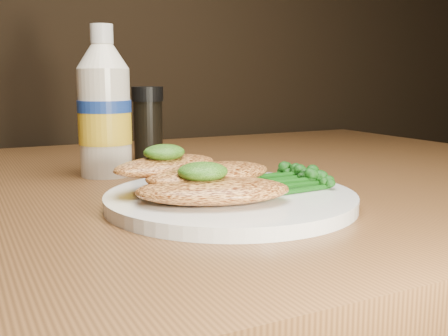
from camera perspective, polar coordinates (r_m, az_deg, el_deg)
name	(u,v)px	position (r m, az deg, el deg)	size (l,w,h in m)	color
plate	(231,199)	(0.53, 0.70, -3.34)	(0.25, 0.25, 0.01)	white
chicken_front	(213,190)	(0.49, -1.17, -2.40)	(0.14, 0.08, 0.02)	#E9994A
chicken_mid	(210,174)	(0.53, -1.55, -0.64)	(0.14, 0.07, 0.02)	#E9994A
chicken_back	(166,165)	(0.54, -6.20, 0.28)	(0.12, 0.06, 0.02)	#E9994A
pesto_front	(203,172)	(0.49, -2.29, -0.38)	(0.05, 0.04, 0.02)	black
pesto_back	(164,152)	(0.53, -6.40, 1.67)	(0.04, 0.04, 0.02)	black
broccolini_bundle	(272,179)	(0.56, 5.18, -1.15)	(0.12, 0.09, 0.02)	#134C10
mayo_bottle	(104,101)	(0.70, -12.65, 6.93)	(0.07, 0.07, 0.19)	#EDE1C9
pepper_grinder	(148,125)	(0.80, -8.09, 4.57)	(0.05, 0.05, 0.11)	black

